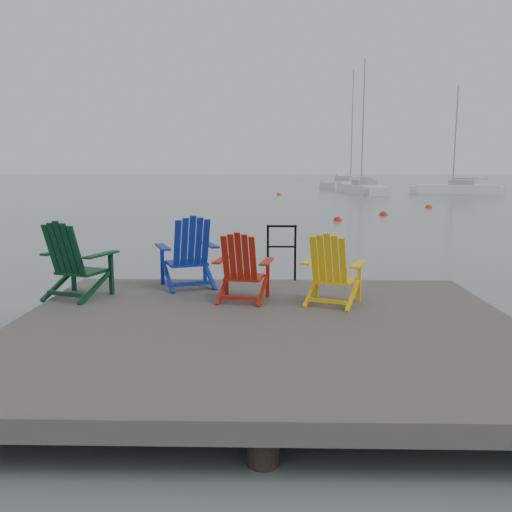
{
  "coord_description": "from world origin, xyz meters",
  "views": [
    {
      "loc": [
        0.03,
        -6.14,
        2.3
      ],
      "look_at": [
        -0.17,
        2.74,
        0.85
      ],
      "focal_mm": 38.0,
      "sensor_mm": 36.0,
      "label": 1
    }
  ],
  "objects_px": {
    "chair_red": "(242,267)",
    "sailboat_near": "(362,190)",
    "handrail": "(282,247)",
    "buoy_c": "(429,208)",
    "chair_blue": "(189,252)",
    "chair_yellow": "(332,269)",
    "chair_green": "(75,260)",
    "buoy_b": "(338,221)",
    "buoy_a": "(383,215)",
    "sailboat_mid": "(349,185)",
    "buoy_d": "(279,195)",
    "sailboat_far": "(457,190)"
  },
  "relations": [
    {
      "from": "buoy_a",
      "to": "chair_yellow",
      "type": "bearing_deg",
      "value": -103.78
    },
    {
      "from": "chair_blue",
      "to": "sailboat_near",
      "type": "distance_m",
      "value": 42.34
    },
    {
      "from": "sailboat_far",
      "to": "buoy_c",
      "type": "distance_m",
      "value": 18.53
    },
    {
      "from": "chair_green",
      "to": "buoy_d",
      "type": "relative_size",
      "value": 2.84
    },
    {
      "from": "buoy_d",
      "to": "chair_green",
      "type": "bearing_deg",
      "value": -95.27
    },
    {
      "from": "chair_green",
      "to": "buoy_b",
      "type": "distance_m",
      "value": 17.43
    },
    {
      "from": "sailboat_far",
      "to": "buoy_d",
      "type": "relative_size",
      "value": 25.5
    },
    {
      "from": "chair_blue",
      "to": "buoy_d",
      "type": "distance_m",
      "value": 38.18
    },
    {
      "from": "buoy_a",
      "to": "buoy_d",
      "type": "height_order",
      "value": "buoy_a"
    },
    {
      "from": "handrail",
      "to": "sailboat_near",
      "type": "xyz_separation_m",
      "value": [
        8.27,
        40.66,
        -0.69
      ]
    },
    {
      "from": "chair_red",
      "to": "chair_green",
      "type": "bearing_deg",
      "value": -173.6
    },
    {
      "from": "chair_green",
      "to": "buoy_d",
      "type": "xyz_separation_m",
      "value": [
        3.58,
        38.8,
        -1.04
      ]
    },
    {
      "from": "chair_blue",
      "to": "sailboat_far",
      "type": "bearing_deg",
      "value": 44.98
    },
    {
      "from": "sailboat_mid",
      "to": "buoy_b",
      "type": "xyz_separation_m",
      "value": [
        -6.29,
        -39.91,
        -0.35
      ]
    },
    {
      "from": "buoy_d",
      "to": "handrail",
      "type": "bearing_deg",
      "value": -91.04
    },
    {
      "from": "buoy_b",
      "to": "buoy_d",
      "type": "bearing_deg",
      "value": 95.51
    },
    {
      "from": "buoy_b",
      "to": "buoy_c",
      "type": "distance_m",
      "value": 10.12
    },
    {
      "from": "chair_yellow",
      "to": "buoy_d",
      "type": "distance_m",
      "value": 39.11
    },
    {
      "from": "handrail",
      "to": "buoy_c",
      "type": "relative_size",
      "value": 2.19
    },
    {
      "from": "chair_red",
      "to": "sailboat_near",
      "type": "xyz_separation_m",
      "value": [
        8.84,
        42.06,
        -0.62
      ]
    },
    {
      "from": "chair_green",
      "to": "chair_blue",
      "type": "relative_size",
      "value": 0.99
    },
    {
      "from": "handrail",
      "to": "buoy_c",
      "type": "xyz_separation_m",
      "value": [
        9.13,
        23.11,
        -1.04
      ]
    },
    {
      "from": "chair_green",
      "to": "buoy_d",
      "type": "height_order",
      "value": "chair_green"
    },
    {
      "from": "buoy_a",
      "to": "buoy_d",
      "type": "distance_m",
      "value": 20.1
    },
    {
      "from": "handrail",
      "to": "buoy_d",
      "type": "distance_m",
      "value": 37.57
    },
    {
      "from": "chair_red",
      "to": "buoy_c",
      "type": "xyz_separation_m",
      "value": [
        9.69,
        24.5,
        -0.98
      ]
    },
    {
      "from": "chair_red",
      "to": "sailboat_near",
      "type": "distance_m",
      "value": 42.98
    },
    {
      "from": "handrail",
      "to": "buoy_a",
      "type": "relative_size",
      "value": 2.21
    },
    {
      "from": "chair_green",
      "to": "sailboat_near",
      "type": "height_order",
      "value": "sailboat_near"
    },
    {
      "from": "chair_yellow",
      "to": "buoy_a",
      "type": "height_order",
      "value": "chair_yellow"
    },
    {
      "from": "chair_blue",
      "to": "sailboat_near",
      "type": "bearing_deg",
      "value": 55.55
    },
    {
      "from": "chair_blue",
      "to": "chair_yellow",
      "type": "xyz_separation_m",
      "value": [
        2.04,
        -1.0,
        -0.06
      ]
    },
    {
      "from": "handrail",
      "to": "buoy_a",
      "type": "xyz_separation_m",
      "value": [
        5.43,
        18.02,
        -1.04
      ]
    },
    {
      "from": "chair_red",
      "to": "sailboat_mid",
      "type": "distance_m",
      "value": 57.31
    },
    {
      "from": "chair_green",
      "to": "chair_yellow",
      "type": "relative_size",
      "value": 1.12
    },
    {
      "from": "buoy_b",
      "to": "buoy_c",
      "type": "height_order",
      "value": "buoy_c"
    },
    {
      "from": "chair_blue",
      "to": "sailboat_mid",
      "type": "bearing_deg",
      "value": 58.04
    },
    {
      "from": "sailboat_mid",
      "to": "sailboat_far",
      "type": "relative_size",
      "value": 1.41
    },
    {
      "from": "chair_blue",
      "to": "handrail",
      "type": "bearing_deg",
      "value": 0.15
    },
    {
      "from": "sailboat_mid",
      "to": "chair_red",
      "type": "bearing_deg",
      "value": -67.8
    },
    {
      "from": "chair_yellow",
      "to": "buoy_c",
      "type": "xyz_separation_m",
      "value": [
        8.5,
        24.66,
        -0.98
      ]
    },
    {
      "from": "buoy_d",
      "to": "sailboat_mid",
      "type": "bearing_deg",
      "value": 64.27
    },
    {
      "from": "sailboat_near",
      "to": "buoy_a",
      "type": "distance_m",
      "value": 22.82
    },
    {
      "from": "chair_red",
      "to": "sailboat_far",
      "type": "bearing_deg",
      "value": 77.55
    },
    {
      "from": "chair_green",
      "to": "chair_blue",
      "type": "height_order",
      "value": "chair_blue"
    },
    {
      "from": "chair_blue",
      "to": "sailboat_mid",
      "type": "distance_m",
      "value": 56.63
    },
    {
      "from": "handrail",
      "to": "sailboat_near",
      "type": "bearing_deg",
      "value": 78.5
    },
    {
      "from": "sailboat_far",
      "to": "chair_red",
      "type": "bearing_deg",
      "value": 170.4
    },
    {
      "from": "handrail",
      "to": "sailboat_far",
      "type": "relative_size",
      "value": 0.09
    },
    {
      "from": "chair_green",
      "to": "buoy_a",
      "type": "xyz_separation_m",
      "value": [
        8.33,
        19.27,
        -1.04
      ]
    }
  ]
}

